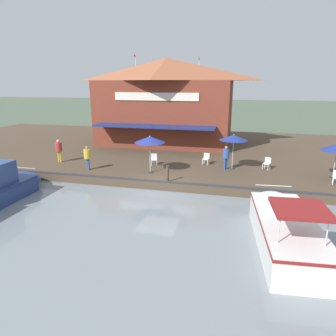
% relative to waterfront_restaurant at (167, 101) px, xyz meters
% --- Properties ---
extents(ground_plane, '(220.00, 220.00, 0.00)m').
position_rel_waterfront_restaurant_xyz_m(ground_plane, '(13.13, 2.71, -4.86)').
color(ground_plane, '#4C5B47').
extents(quay_deck, '(22.00, 56.00, 0.60)m').
position_rel_waterfront_restaurant_xyz_m(quay_deck, '(2.13, 2.71, -4.56)').
color(quay_deck, '#4C3D2D').
rests_on(quay_deck, ground).
extents(quay_edge_fender, '(0.20, 50.40, 0.10)m').
position_rel_waterfront_restaurant_xyz_m(quay_edge_fender, '(13.03, 2.71, -4.21)').
color(quay_edge_fender, '#2D2D33').
rests_on(quay_edge_fender, quay_deck).
extents(waterfront_restaurant, '(9.86, 13.54, 8.76)m').
position_rel_waterfront_restaurant_xyz_m(waterfront_restaurant, '(0.00, 0.00, 0.00)').
color(waterfront_restaurant, brown).
rests_on(waterfront_restaurant, quay_deck).
extents(patio_umbrella_near_quay_edge, '(1.99, 1.99, 2.54)m').
position_rel_waterfront_restaurant_xyz_m(patio_umbrella_near_quay_edge, '(8.83, 7.10, -1.97)').
color(patio_umbrella_near_quay_edge, '#B7B7B7').
rests_on(patio_umbrella_near_quay_edge, quay_deck).
extents(patio_umbrella_by_entrance, '(2.09, 2.09, 2.58)m').
position_rel_waterfront_restaurant_xyz_m(patio_umbrella_by_entrance, '(11.10, 1.60, -1.94)').
color(patio_umbrella_by_entrance, '#B7B7B7').
rests_on(patio_umbrella_by_entrance, quay_deck).
extents(cafe_chair_mid_patio, '(0.51, 0.51, 0.85)m').
position_rel_waterfront_restaurant_xyz_m(cafe_chair_mid_patio, '(8.00, 5.12, -3.78)').
color(cafe_chair_mid_patio, white).
rests_on(cafe_chair_mid_patio, quay_deck).
extents(cafe_chair_beside_entrance, '(0.59, 0.59, 0.85)m').
position_rel_waterfront_restaurant_xyz_m(cafe_chair_beside_entrance, '(8.33, 9.54, -3.78)').
color(cafe_chair_beside_entrance, white).
rests_on(cafe_chair_beside_entrance, quay_deck).
extents(cafe_chair_under_first_umbrella, '(0.55, 0.55, 0.85)m').
position_rel_waterfront_restaurant_xyz_m(cafe_chair_under_first_umbrella, '(9.13, 1.30, -3.78)').
color(cafe_chair_under_first_umbrella, white).
rests_on(cafe_chair_under_first_umbrella, quay_deck).
extents(person_mid_patio, '(0.50, 0.50, 1.78)m').
position_rel_waterfront_restaurant_xyz_m(person_mid_patio, '(10.06, -6.17, -3.14)').
color(person_mid_patio, gold).
rests_on(person_mid_patio, quay_deck).
extents(person_near_entrance, '(0.48, 0.48, 1.71)m').
position_rel_waterfront_restaurant_xyz_m(person_near_entrance, '(11.53, -2.93, -3.18)').
color(person_near_entrance, '#2D5193').
rests_on(person_near_entrance, quay_deck).
extents(person_at_quay_edge, '(0.49, 0.49, 1.72)m').
position_rel_waterfront_restaurant_xyz_m(person_at_quay_edge, '(9.02, 6.64, -3.18)').
color(person_at_quay_edge, '#2D5193').
rests_on(person_at_quay_edge, quay_deck).
extents(motorboat_nearest_quay, '(7.29, 2.77, 2.39)m').
position_rel_waterfront_restaurant_xyz_m(motorboat_nearest_quay, '(17.76, 9.56, -4.09)').
color(motorboat_nearest_quay, white).
rests_on(motorboat_nearest_quay, river_water).
extents(mooring_post, '(0.22, 0.22, 1.03)m').
position_rel_waterfront_restaurant_xyz_m(mooring_post, '(12.78, 3.26, -3.74)').
color(mooring_post, '#473323').
rests_on(mooring_post, quay_deck).
extents(tree_upstream_bank, '(4.44, 4.23, 6.80)m').
position_rel_waterfront_restaurant_xyz_m(tree_upstream_bank, '(-2.30, 2.19, 0.31)').
color(tree_upstream_bank, brown).
rests_on(tree_upstream_bank, quay_deck).
extents(tree_behind_restaurant, '(4.03, 3.84, 7.14)m').
position_rel_waterfront_restaurant_xyz_m(tree_behind_restaurant, '(-2.07, -4.01, 0.85)').
color(tree_behind_restaurant, brown).
rests_on(tree_behind_restaurant, quay_deck).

